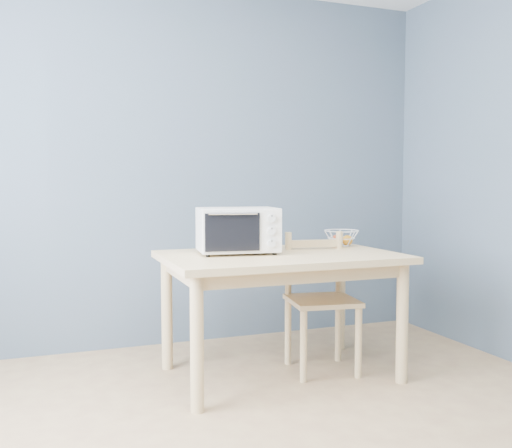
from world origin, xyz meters
name	(u,v)px	position (x,y,z in m)	size (l,w,h in m)	color
room	(304,147)	(0.00, 0.00, 1.30)	(4.01, 4.51, 2.61)	tan
dining_table	(280,270)	(0.47, 1.31, 0.65)	(1.40, 0.90, 0.75)	#D8B281
toaster_oven	(235,230)	(0.22, 1.41, 0.90)	(0.51, 0.39, 0.28)	white
fruit_basket	(341,238)	(1.02, 1.56, 0.81)	(0.30, 0.30, 0.11)	silver
dining_chair	(320,302)	(0.76, 1.34, 0.43)	(0.46, 0.46, 0.86)	#D8B281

